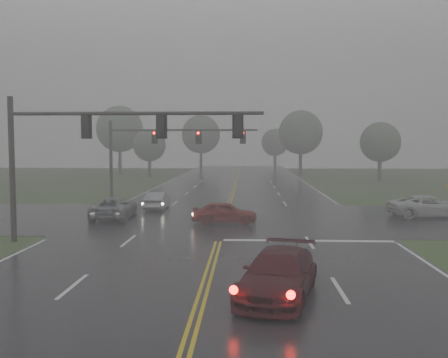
{
  "coord_description": "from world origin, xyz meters",
  "views": [
    {
      "loc": [
        1.42,
        -10.4,
        4.85
      ],
      "look_at": [
        0.19,
        16.0,
        3.0
      ],
      "focal_mm": 40.0,
      "sensor_mm": 36.0,
      "label": 1
    }
  ],
  "objects_px": {
    "car_grey": "(115,219)",
    "signal_gantry_far": "(156,144)",
    "sedan_maroon": "(278,297)",
    "signal_gantry_near": "(88,140)",
    "pickup_white": "(429,217)",
    "sedan_silver": "(158,210)",
    "sedan_red": "(225,224)"
  },
  "relations": [
    {
      "from": "car_grey",
      "to": "signal_gantry_far",
      "type": "relative_size",
      "value": 0.4
    },
    {
      "from": "sedan_maroon",
      "to": "car_grey",
      "type": "bearing_deg",
      "value": 134.97
    },
    {
      "from": "signal_gantry_near",
      "to": "car_grey",
      "type": "bearing_deg",
      "value": 96.16
    },
    {
      "from": "pickup_white",
      "to": "signal_gantry_near",
      "type": "relative_size",
      "value": 0.41
    },
    {
      "from": "signal_gantry_near",
      "to": "signal_gantry_far",
      "type": "relative_size",
      "value": 0.99
    },
    {
      "from": "sedan_maroon",
      "to": "sedan_silver",
      "type": "bearing_deg",
      "value": 124.4
    },
    {
      "from": "pickup_white",
      "to": "sedan_red",
      "type": "bearing_deg",
      "value": 98.57
    },
    {
      "from": "sedan_silver",
      "to": "pickup_white",
      "type": "relative_size",
      "value": 0.76
    },
    {
      "from": "sedan_maroon",
      "to": "sedan_silver",
      "type": "relative_size",
      "value": 1.27
    },
    {
      "from": "sedan_maroon",
      "to": "car_grey",
      "type": "height_order",
      "value": "sedan_maroon"
    },
    {
      "from": "signal_gantry_near",
      "to": "sedan_maroon",
      "type": "bearing_deg",
      "value": -44.22
    },
    {
      "from": "sedan_red",
      "to": "pickup_white",
      "type": "height_order",
      "value": "pickup_white"
    },
    {
      "from": "pickup_white",
      "to": "signal_gantry_near",
      "type": "bearing_deg",
      "value": 109.95
    },
    {
      "from": "signal_gantry_far",
      "to": "sedan_red",
      "type": "bearing_deg",
      "value": -62.06
    },
    {
      "from": "car_grey",
      "to": "sedan_red",
      "type": "bearing_deg",
      "value": 164.55
    },
    {
      "from": "sedan_silver",
      "to": "car_grey",
      "type": "relative_size",
      "value": 0.78
    },
    {
      "from": "sedan_silver",
      "to": "signal_gantry_far",
      "type": "distance_m",
      "value": 7.42
    },
    {
      "from": "sedan_red",
      "to": "sedan_silver",
      "type": "distance_m",
      "value": 8.29
    },
    {
      "from": "sedan_maroon",
      "to": "car_grey",
      "type": "xyz_separation_m",
      "value": [
        -9.62,
        16.26,
        0.0
      ]
    },
    {
      "from": "sedan_red",
      "to": "signal_gantry_far",
      "type": "relative_size",
      "value": 0.31
    },
    {
      "from": "car_grey",
      "to": "pickup_white",
      "type": "distance_m",
      "value": 20.74
    },
    {
      "from": "pickup_white",
      "to": "signal_gantry_near",
      "type": "distance_m",
      "value": 22.49
    },
    {
      "from": "car_grey",
      "to": "pickup_white",
      "type": "xyz_separation_m",
      "value": [
        20.68,
        1.6,
        0.0
      ]
    },
    {
      "from": "sedan_maroon",
      "to": "sedan_red",
      "type": "bearing_deg",
      "value": 113.59
    },
    {
      "from": "sedan_maroon",
      "to": "signal_gantry_far",
      "type": "height_order",
      "value": "signal_gantry_far"
    },
    {
      "from": "sedan_silver",
      "to": "sedan_red",
      "type": "bearing_deg",
      "value": 129.74
    },
    {
      "from": "signal_gantry_far",
      "to": "pickup_white",
      "type": "bearing_deg",
      "value": -23.63
    },
    {
      "from": "pickup_white",
      "to": "signal_gantry_far",
      "type": "xyz_separation_m",
      "value": [
        -19.75,
        8.64,
        4.83
      ]
    },
    {
      "from": "sedan_red",
      "to": "signal_gantry_near",
      "type": "bearing_deg",
      "value": 133.62
    },
    {
      "from": "car_grey",
      "to": "pickup_white",
      "type": "bearing_deg",
      "value": -177.93
    },
    {
      "from": "sedan_red",
      "to": "signal_gantry_far",
      "type": "distance_m",
      "value": 14.34
    },
    {
      "from": "pickup_white",
      "to": "signal_gantry_far",
      "type": "bearing_deg",
      "value": 61.18
    }
  ]
}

